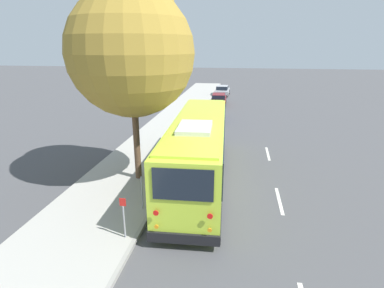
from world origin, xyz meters
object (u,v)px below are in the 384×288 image
at_px(parked_sedan_blue, 213,113).
at_px(parked_sedan_maroon, 219,100).
at_px(shuttle_bus, 199,146).
at_px(parked_sedan_silver, 222,91).
at_px(sign_post_far, 142,193).
at_px(street_tree, 132,44).
at_px(fire_hydrant, 183,131).
at_px(sign_post_near, 124,218).

distance_m(parked_sedan_blue, parked_sedan_maroon, 7.10).
xyz_separation_m(shuttle_bus, parked_sedan_blue, (12.89, 0.46, -1.17)).
relative_size(parked_sedan_silver, sign_post_far, 3.03).
distance_m(shuttle_bus, parked_sedan_silver, 26.96).
relative_size(parked_sedan_blue, parked_sedan_maroon, 1.00).
relative_size(shuttle_bus, street_tree, 1.18).
bearing_deg(parked_sedan_silver, street_tree, 177.02).
bearing_deg(parked_sedan_maroon, street_tree, 171.03).
relative_size(parked_sedan_silver, fire_hydrant, 5.20).
xyz_separation_m(street_tree, sign_post_near, (-4.93, -1.12, -5.54)).
relative_size(sign_post_near, sign_post_far, 1.07).
bearing_deg(shuttle_bus, parked_sedan_blue, -0.47).
height_order(parked_sedan_silver, sign_post_far, sign_post_far).
height_order(parked_sedan_maroon, sign_post_near, sign_post_near).
height_order(shuttle_bus, sign_post_near, shuttle_bus).
xyz_separation_m(shuttle_bus, parked_sedan_maroon, (20.00, 0.43, -1.19)).
relative_size(shuttle_bus, parked_sedan_silver, 2.68).
bearing_deg(fire_hydrant, parked_sedan_blue, -14.33).
bearing_deg(street_tree, fire_hydrant, -7.33).
bearing_deg(sign_post_far, street_tree, 20.61).
bearing_deg(parked_sedan_silver, parked_sedan_blue, -177.84).
bearing_deg(parked_sedan_maroon, sign_post_near, 174.92).
distance_m(street_tree, sign_post_far, 6.46).
bearing_deg(parked_sedan_maroon, sign_post_far, 174.65).
xyz_separation_m(parked_sedan_blue, parked_sedan_maroon, (7.10, -0.03, -0.02)).
height_order(parked_sedan_silver, sign_post_near, sign_post_near).
bearing_deg(parked_sedan_blue, sign_post_near, 172.62).
xyz_separation_m(parked_sedan_blue, sign_post_far, (-16.26, 1.36, 0.24)).
distance_m(sign_post_far, fire_hydrant, 10.14).
distance_m(parked_sedan_silver, fire_hydrant, 20.22).
height_order(shuttle_bus, street_tree, street_tree).
height_order(parked_sedan_blue, fire_hydrant, parked_sedan_blue).
distance_m(shuttle_bus, sign_post_near, 5.68).
bearing_deg(parked_sedan_silver, fire_hydrant, 177.76).
bearing_deg(parked_sedan_blue, parked_sedan_silver, -3.22).
bearing_deg(fire_hydrant, shuttle_bus, -163.41).
height_order(parked_sedan_blue, sign_post_far, sign_post_far).
bearing_deg(parked_sedan_silver, sign_post_far, 179.65).
bearing_deg(parked_sedan_blue, shuttle_bus, 178.92).
xyz_separation_m(shuttle_bus, street_tree, (-0.38, 2.94, 4.69)).
bearing_deg(fire_hydrant, sign_post_near, -179.05).
xyz_separation_m(street_tree, sign_post_far, (-2.98, -1.12, -5.62)).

